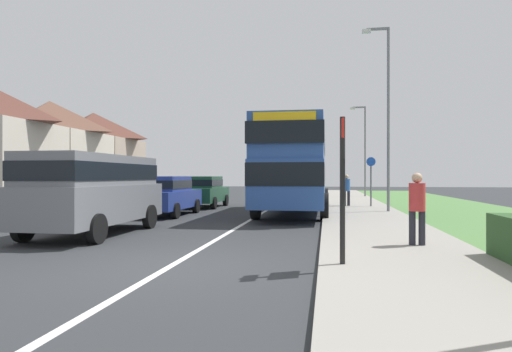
# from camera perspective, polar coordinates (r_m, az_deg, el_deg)

# --- Properties ---
(ground_plane) EXTENTS (120.00, 120.00, 0.00)m
(ground_plane) POSITION_cam_1_polar(r_m,az_deg,el_deg) (8.15, -11.06, -11.34)
(ground_plane) COLOR #2D3033
(lane_marking_centre) EXTENTS (0.14, 60.00, 0.01)m
(lane_marking_centre) POSITION_cam_1_polar(r_m,az_deg,el_deg) (15.82, -1.05, -5.79)
(lane_marking_centre) COLOR silver
(lane_marking_centre) RESTS_ON ground_plane
(pavement_near_side) EXTENTS (3.20, 68.00, 0.12)m
(pavement_near_side) POSITION_cam_1_polar(r_m,az_deg,el_deg) (13.67, 15.15, -6.47)
(pavement_near_side) COLOR gray
(pavement_near_side) RESTS_ON ground_plane
(double_decker_bus) EXTENTS (2.80, 9.61, 3.70)m
(double_decker_bus) POSITION_cam_1_polar(r_m,az_deg,el_deg) (18.95, 4.94, 1.64)
(double_decker_bus) COLOR #284C93
(double_decker_bus) RESTS_ON ground_plane
(parked_van_grey) EXTENTS (2.11, 5.14, 2.16)m
(parked_van_grey) POSITION_cam_1_polar(r_m,az_deg,el_deg) (13.03, -19.93, -1.36)
(parked_van_grey) COLOR slate
(parked_van_grey) RESTS_ON ground_plane
(parked_car_blue) EXTENTS (2.01, 4.31, 1.59)m
(parked_car_blue) POSITION_cam_1_polar(r_m,az_deg,el_deg) (18.47, -11.57, -2.24)
(parked_car_blue) COLOR navy
(parked_car_blue) RESTS_ON ground_plane
(parked_car_dark_green) EXTENTS (1.93, 4.12, 1.58)m
(parked_car_dark_green) POSITION_cam_1_polar(r_m,az_deg,el_deg) (23.00, -6.73, -1.81)
(parked_car_dark_green) COLOR #19472D
(parked_car_dark_green) RESTS_ON ground_plane
(pedestrian_at_stop) EXTENTS (0.34, 0.34, 1.67)m
(pedestrian_at_stop) POSITION_cam_1_polar(r_m,az_deg,el_deg) (10.22, 19.80, -3.51)
(pedestrian_at_stop) COLOR #23232D
(pedestrian_at_stop) RESTS_ON ground_plane
(pedestrian_walking_away) EXTENTS (0.34, 0.34, 1.67)m
(pedestrian_walking_away) POSITION_cam_1_polar(r_m,az_deg,el_deg) (22.70, 11.45, -1.57)
(pedestrian_walking_away) COLOR #23232D
(pedestrian_walking_away) RESTS_ON ground_plane
(bus_stop_sign) EXTENTS (0.09, 0.52, 2.60)m
(bus_stop_sign) POSITION_cam_1_polar(r_m,az_deg,el_deg) (7.69, 10.94, -0.46)
(bus_stop_sign) COLOR black
(bus_stop_sign) RESTS_ON ground_plane
(cycle_route_sign) EXTENTS (0.44, 0.08, 2.52)m
(cycle_route_sign) POSITION_cam_1_polar(r_m,az_deg,el_deg) (22.61, 14.41, -0.43)
(cycle_route_sign) COLOR slate
(cycle_route_sign) RESTS_ON ground_plane
(street_lamp_mid) EXTENTS (1.14, 0.20, 7.86)m
(street_lamp_mid) POSITION_cam_1_polar(r_m,az_deg,el_deg) (19.83, 16.20, 8.36)
(street_lamp_mid) COLOR slate
(street_lamp_mid) RESTS_ON ground_plane
(street_lamp_far) EXTENTS (1.14, 0.20, 6.68)m
(street_lamp_far) POSITION_cam_1_polar(r_m,az_deg,el_deg) (33.77, 13.51, 3.88)
(street_lamp_far) COLOR slate
(street_lamp_far) RESTS_ON ground_plane
(house_terrace_far_side) EXTENTS (6.58, 17.24, 6.71)m
(house_terrace_far_side) POSITION_cam_1_polar(r_m,az_deg,el_deg) (33.61, -24.78, 3.00)
(house_terrace_far_side) COLOR beige
(house_terrace_far_side) RESTS_ON ground_plane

